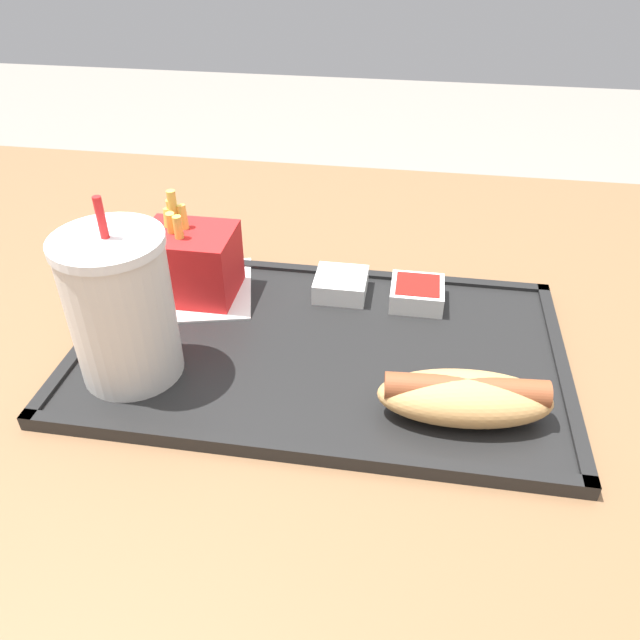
{
  "coord_description": "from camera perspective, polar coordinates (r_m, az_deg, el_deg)",
  "views": [
    {
      "loc": [
        -0.03,
        0.44,
        1.13
      ],
      "look_at": [
        0.04,
        -0.03,
        0.79
      ],
      "focal_mm": 35.0,
      "sensor_mm": 36.0,
      "label": 1
    }
  ],
  "objects": [
    {
      "name": "dining_table",
      "position": [
        0.87,
        2.76,
        -24.5
      ],
      "size": [
        1.45,
        1.03,
        0.75
      ],
      "color": "brown",
      "rests_on": "ground_plane"
    },
    {
      "name": "food_tray",
      "position": [
        0.61,
        0.0,
        -2.67
      ],
      "size": [
        0.46,
        0.28,
        0.01
      ],
      "color": "black",
      "rests_on": "dining_table"
    },
    {
      "name": "paper_napkin",
      "position": [
        0.7,
        -12.32,
        2.72
      ],
      "size": [
        0.17,
        0.16,
        0.0
      ],
      "color": "white",
      "rests_on": "food_tray"
    },
    {
      "name": "soda_cup",
      "position": [
        0.56,
        -17.71,
        1.05
      ],
      "size": [
        0.09,
        0.09,
        0.17
      ],
      "color": "silver",
      "rests_on": "food_tray"
    },
    {
      "name": "hot_dog_far",
      "position": [
        0.53,
        13.1,
        -6.85
      ],
      "size": [
        0.15,
        0.07,
        0.04
      ],
      "color": "tan",
      "rests_on": "food_tray"
    },
    {
      "name": "fries_carton",
      "position": [
        0.67,
        -11.77,
        5.22
      ],
      "size": [
        0.09,
        0.07,
        0.11
      ],
      "color": "red",
      "rests_on": "food_tray"
    },
    {
      "name": "sauce_cup_mayo",
      "position": [
        0.67,
        1.92,
        3.32
      ],
      "size": [
        0.06,
        0.06,
        0.02
      ],
      "color": "silver",
      "rests_on": "food_tray"
    },
    {
      "name": "sauce_cup_ketchup",
      "position": [
        0.66,
        8.86,
        2.46
      ],
      "size": [
        0.06,
        0.06,
        0.02
      ],
      "color": "silver",
      "rests_on": "food_tray"
    }
  ]
}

